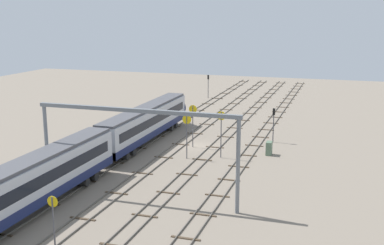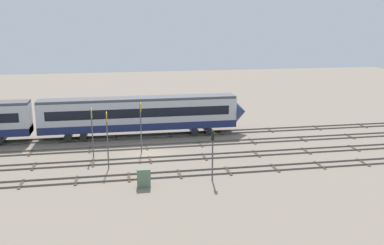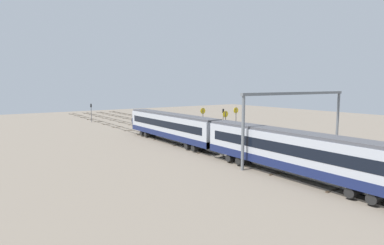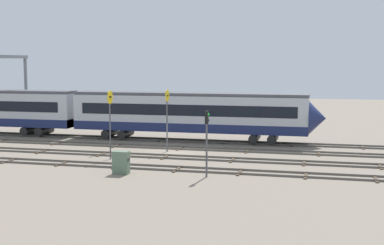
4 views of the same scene
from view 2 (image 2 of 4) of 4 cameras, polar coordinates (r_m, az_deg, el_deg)
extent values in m
plane|color=gray|center=(47.89, -5.76, -4.04)|extent=(148.85, 148.85, 0.00)
cube|color=#59544C|center=(40.47, -4.84, -7.24)|extent=(132.85, 0.07, 0.16)
cube|color=#59544C|center=(41.81, -5.03, -6.55)|extent=(132.85, 0.07, 0.16)
cube|color=#473828|center=(41.86, -21.46, -7.51)|extent=(0.24, 2.40, 0.08)
cube|color=#473828|center=(41.17, -14.92, -7.36)|extent=(0.24, 2.40, 0.08)
cube|color=#473828|center=(41.02, -8.26, -7.11)|extent=(0.24, 2.40, 0.08)
cube|color=#473828|center=(41.42, -1.64, -6.76)|extent=(0.24, 2.40, 0.08)
cube|color=#473828|center=(42.35, 4.75, -6.34)|extent=(0.24, 2.40, 0.08)
cube|color=#473828|center=(43.77, 10.79, -5.87)|extent=(0.24, 2.40, 0.08)
cube|color=#473828|center=(45.65, 16.39, -5.38)|extent=(0.24, 2.40, 0.08)
cube|color=#473828|center=(47.93, 21.48, -4.88)|extent=(0.24, 2.40, 0.08)
cube|color=#59544C|center=(44.93, -5.44, -5.12)|extent=(132.85, 0.07, 0.16)
cube|color=#59544C|center=(46.29, -5.59, -4.56)|extent=(132.85, 0.07, 0.16)
cube|color=#473828|center=(46.21, -20.00, -5.42)|extent=(0.24, 2.40, 0.08)
cube|color=#473828|center=(45.55, -12.80, -5.19)|extent=(0.24, 2.40, 0.08)
cube|color=#473828|center=(45.63, -5.52, -4.88)|extent=(0.24, 2.40, 0.08)
cube|color=#473828|center=(46.42, 1.63, -4.50)|extent=(0.24, 2.40, 0.08)
cube|color=#473828|center=(47.91, 8.42, -4.06)|extent=(0.24, 2.40, 0.08)
cube|color=#473828|center=(50.02, 14.71, -3.61)|extent=(0.24, 2.40, 0.08)
cube|color=#473828|center=(52.68, 20.43, -3.17)|extent=(0.24, 2.40, 0.08)
cube|color=#59544C|center=(49.45, -5.92, -3.38)|extent=(132.85, 0.07, 0.16)
cube|color=#59544C|center=(50.82, -6.05, -2.91)|extent=(132.85, 0.07, 0.16)
cube|color=#473828|center=(50.87, -20.37, -3.74)|extent=(0.24, 2.40, 0.08)
cube|color=#473828|center=(50.11, -13.23, -3.49)|extent=(0.24, 2.40, 0.08)
cube|color=#473828|center=(50.15, -5.99, -3.19)|extent=(0.24, 2.40, 0.08)
cube|color=#473828|center=(50.98, 1.12, -2.83)|extent=(0.24, 2.40, 0.08)
cube|color=#473828|center=(52.56, 7.90, -2.46)|extent=(0.24, 2.40, 0.08)
cube|color=#473828|center=(54.83, 14.20, -2.08)|extent=(0.24, 2.40, 0.08)
cube|color=#473828|center=(57.71, 19.94, -1.71)|extent=(0.24, 2.40, 0.08)
cube|color=#59544C|center=(54.01, -6.33, -1.93)|extent=(132.85, 0.07, 0.16)
cube|color=#59544C|center=(55.39, -6.44, -1.54)|extent=(132.85, 0.07, 0.16)
cube|color=#473828|center=(56.17, -23.54, -2.44)|extent=(0.24, 2.40, 0.08)
cube|color=#473828|center=(54.99, -16.80, -2.20)|extent=(0.24, 2.40, 0.08)
cube|color=#473828|center=(54.60, -9.86, -1.92)|extent=(0.24, 2.40, 0.08)
cube|color=#473828|center=(55.02, -2.93, -1.62)|extent=(0.24, 2.40, 0.08)
cube|color=#473828|center=(56.23, 3.80, -1.30)|extent=(0.24, 2.40, 0.08)
cube|color=#473828|center=(58.17, 10.16, -0.98)|extent=(0.24, 2.40, 0.08)
cube|color=#473828|center=(60.78, 16.04, -0.67)|extent=(0.24, 2.40, 0.08)
cube|color=#473828|center=(63.98, 21.38, -0.39)|extent=(0.24, 2.40, 0.08)
cube|color=#B7BCC6|center=(54.02, -6.91, 1.09)|extent=(24.00, 2.90, 3.60)
cube|color=navy|center=(54.32, -6.87, -0.30)|extent=(24.00, 2.94, 0.90)
cube|color=#4C4C51|center=(53.63, -6.97, 3.13)|extent=(24.00, 2.50, 0.30)
cube|color=black|center=(52.50, -6.82, 1.22)|extent=(22.00, 0.04, 1.10)
cube|color=black|center=(55.35, -7.02, 1.85)|extent=(22.00, 0.04, 1.10)
cylinder|color=black|center=(54.74, -15.84, -1.59)|extent=(0.90, 2.70, 0.90)
cylinder|color=black|center=(54.59, -13.96, -1.51)|extent=(0.90, 2.70, 0.90)
cylinder|color=black|center=(55.33, 0.18, -0.90)|extent=(0.90, 2.70, 0.90)
cylinder|color=black|center=(55.68, 2.00, -0.82)|extent=(0.90, 2.70, 0.90)
cylinder|color=black|center=(56.03, -23.64, -1.88)|extent=(0.90, 2.70, 0.90)
cone|color=navy|center=(56.24, 6.22, 1.42)|extent=(1.60, 3.24, 3.24)
cylinder|color=#4C4C51|center=(47.51, -6.71, -0.73)|extent=(0.12, 0.12, 5.55)
cylinder|color=yellow|center=(47.00, -6.74, 1.99)|extent=(0.05, 1.06, 1.06)
cube|color=black|center=(47.00, -6.71, 1.99)|extent=(0.02, 0.48, 0.12)
cylinder|color=#4C4C51|center=(42.87, -11.00, -2.37)|extent=(0.12, 0.12, 5.67)
cylinder|color=yellow|center=(42.30, -11.09, 0.71)|extent=(0.05, 1.06, 1.06)
cube|color=black|center=(42.30, -11.05, 0.71)|extent=(0.02, 0.48, 0.12)
cylinder|color=#4C4C51|center=(46.66, -12.92, -1.39)|extent=(0.12, 0.12, 5.32)
cylinder|color=yellow|center=(46.16, -13.01, 1.21)|extent=(0.05, 1.10, 1.10)
cube|color=black|center=(46.16, -12.97, 1.21)|extent=(0.02, 0.49, 0.12)
cylinder|color=#4C4C51|center=(39.38, 2.69, -5.01)|extent=(0.14, 0.14, 3.78)
cube|color=black|center=(38.70, 2.73, -1.72)|extent=(0.20, 0.32, 0.90)
sphere|color=green|center=(38.67, 2.89, -1.43)|extent=(0.20, 0.20, 0.20)
sphere|color=#262626|center=(38.78, 2.89, -1.99)|extent=(0.20, 0.20, 0.20)
cube|color=#597259|center=(38.45, -6.34, -7.22)|extent=(1.15, 0.67, 1.66)
cube|color=#333333|center=(38.40, -5.47, -6.83)|extent=(0.02, 0.47, 0.24)
camera|label=1|loc=(61.80, -75.05, 6.06)|focal=45.13mm
camera|label=3|loc=(89.90, -38.57, 7.58)|focal=29.36mm
camera|label=4|loc=(17.67, 75.36, -17.88)|focal=50.46mm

